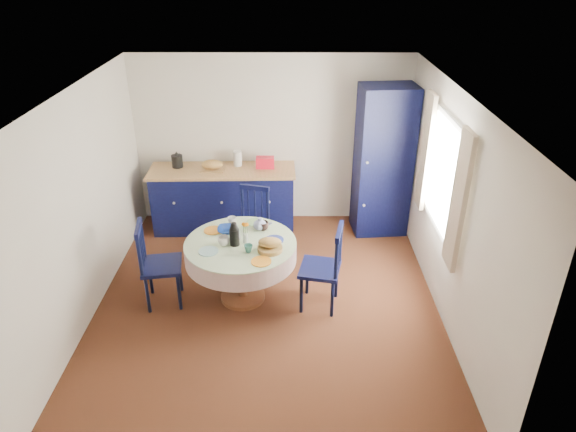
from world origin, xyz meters
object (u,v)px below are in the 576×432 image
object	(u,v)px
chair_right	(324,267)
mug_b	(248,248)
mug_c	(263,226)
chair_far	(252,224)
mug_d	(232,221)
pantry_cabinet	(383,162)
chair_left	(157,264)
mug_a	(224,241)
dining_table	(242,252)
kitchen_counter	(224,198)
cobalt_bowl	(228,230)

from	to	relation	value
chair_right	mug_b	distance (m)	0.90
mug_c	chair_far	bearing A→B (deg)	105.49
chair_right	mug_d	bearing A→B (deg)	-104.59
pantry_cabinet	chair_left	size ratio (longest dim) A/B	2.06
mug_d	mug_c	bearing A→B (deg)	-16.89
mug_a	mug_d	bearing A→B (deg)	84.39
chair_left	chair_right	xyz separation A→B (m)	(1.92, -0.06, 0.00)
dining_table	mug_b	bearing A→B (deg)	-63.89
pantry_cabinet	chair_far	bearing A→B (deg)	-162.01
kitchen_counter	chair_right	bearing A→B (deg)	-56.25
kitchen_counter	chair_far	xyz separation A→B (m)	(0.48, -0.83, 0.02)
mug_b	mug_c	world-z (taller)	mug_c
pantry_cabinet	mug_d	bearing A→B (deg)	-151.96
mug_d	mug_a	bearing A→B (deg)	-95.61
dining_table	mug_d	bearing A→B (deg)	109.05
mug_b	dining_table	bearing A→B (deg)	116.11
kitchen_counter	mug_b	size ratio (longest dim) A/B	22.23
chair_left	chair_far	xyz separation A→B (m)	(1.03, 1.02, -0.03)
chair_left	mug_a	xyz separation A→B (m)	(0.78, 0.01, 0.30)
chair_right	mug_b	world-z (taller)	chair_right
chair_right	mug_c	bearing A→B (deg)	-109.20
pantry_cabinet	chair_right	xyz separation A→B (m)	(-0.93, -1.87, -0.55)
dining_table	chair_left	size ratio (longest dim) A/B	1.23
mug_a	mug_b	distance (m)	0.32
pantry_cabinet	cobalt_bowl	world-z (taller)	pantry_cabinet
kitchen_counter	mug_d	xyz separation A→B (m)	(0.28, -1.37, 0.35)
kitchen_counter	mug_b	distance (m)	2.09
chair_far	chair_right	world-z (taller)	chair_right
pantry_cabinet	chair_left	world-z (taller)	pantry_cabinet
pantry_cabinet	mug_a	size ratio (longest dim) A/B	16.39
kitchen_counter	dining_table	xyz separation A→B (m)	(0.42, -1.79, 0.17)
chair_right	mug_c	world-z (taller)	chair_right
mug_b	mug_c	distance (m)	0.52
dining_table	mug_c	xyz separation A→B (m)	(0.24, 0.30, 0.18)
dining_table	mug_c	distance (m)	0.42
mug_a	mug_c	world-z (taller)	mug_c
mug_a	chair_far	bearing A→B (deg)	76.41
kitchen_counter	chair_left	bearing A→B (deg)	-108.25
chair_left	mug_d	size ratio (longest dim) A/B	9.48
chair_left	mug_a	bearing A→B (deg)	-98.21
chair_right	mug_c	size ratio (longest dim) A/B	7.80
pantry_cabinet	mug_b	world-z (taller)	pantry_cabinet
kitchen_counter	pantry_cabinet	world-z (taller)	pantry_cabinet
chair_left	mug_a	world-z (taller)	chair_left
kitchen_counter	mug_d	bearing A→B (deg)	-80.32
kitchen_counter	mug_a	xyz separation A→B (m)	(0.23, -1.84, 0.35)
chair_left	dining_table	bearing A→B (deg)	-95.24
chair_far	dining_table	bearing A→B (deg)	-79.29
mug_c	chair_right	bearing A→B (deg)	-31.10
chair_far	kitchen_counter	bearing A→B (deg)	133.84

